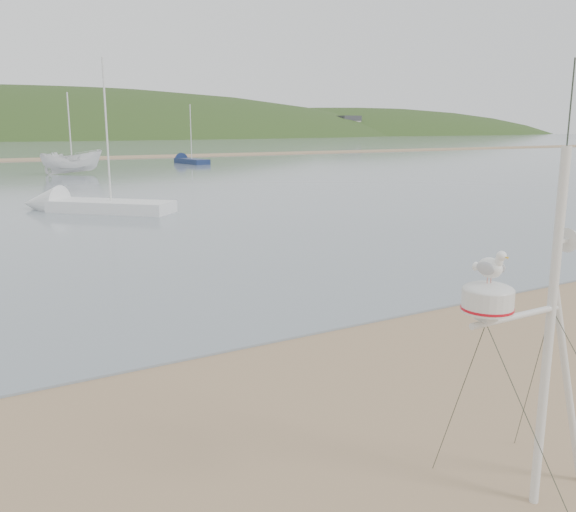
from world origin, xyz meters
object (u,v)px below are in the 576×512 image
mast_rig (543,409)px  boat_white (71,143)px  sailboat_white_near (73,205)px  sailboat_blue_far (184,160)px

mast_rig → boat_white: boat_white is taller
boat_white → sailboat_white_near: (-4.60, -22.48, -2.16)m
boat_white → sailboat_blue_far: (13.10, 9.53, -2.15)m
sailboat_blue_far → sailboat_white_near: bearing=-118.9°
mast_rig → sailboat_blue_far: bearing=72.1°
boat_white → sailboat_white_near: 23.05m
mast_rig → boat_white: (5.22, 47.27, 1.41)m
mast_rig → sailboat_blue_far: size_ratio=0.66×
mast_rig → sailboat_white_near: sailboat_white_near is taller
mast_rig → sailboat_blue_far: (18.32, 56.80, -0.74)m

